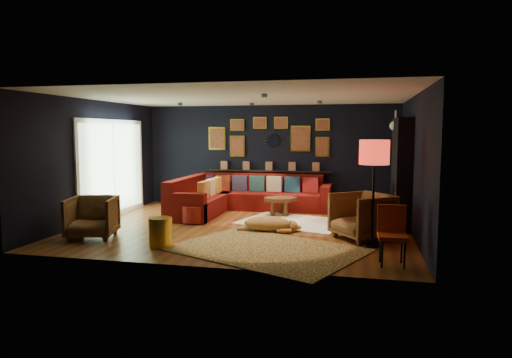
% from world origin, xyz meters
% --- Properties ---
extents(floor, '(6.50, 6.50, 0.00)m').
position_xyz_m(floor, '(0.00, 0.00, 0.00)').
color(floor, brown).
rests_on(floor, ground).
extents(room_walls, '(6.50, 6.50, 6.50)m').
position_xyz_m(room_walls, '(0.00, 0.00, 1.59)').
color(room_walls, black).
rests_on(room_walls, ground).
extents(sectional, '(3.41, 2.69, 0.86)m').
position_xyz_m(sectional, '(-0.61, 1.81, 0.32)').
color(sectional, maroon).
rests_on(sectional, ground).
extents(ledge, '(3.20, 0.12, 0.04)m').
position_xyz_m(ledge, '(0.00, 2.68, 0.92)').
color(ledge, black).
rests_on(ledge, room_walls).
extents(gallery_wall, '(3.15, 0.04, 1.02)m').
position_xyz_m(gallery_wall, '(-0.01, 2.72, 1.81)').
color(gallery_wall, yellow).
rests_on(gallery_wall, room_walls).
extents(sunburst_mirror, '(0.47, 0.16, 0.47)m').
position_xyz_m(sunburst_mirror, '(0.10, 2.72, 1.70)').
color(sunburst_mirror, silver).
rests_on(sunburst_mirror, room_walls).
extents(fireplace, '(0.31, 1.60, 2.20)m').
position_xyz_m(fireplace, '(3.09, 0.90, 1.02)').
color(fireplace, black).
rests_on(fireplace, ground).
extents(deer_head, '(0.50, 0.28, 0.45)m').
position_xyz_m(deer_head, '(3.14, 1.40, 2.05)').
color(deer_head, white).
rests_on(deer_head, fireplace).
extents(sliding_door, '(0.06, 2.80, 2.20)m').
position_xyz_m(sliding_door, '(-3.22, 0.60, 1.10)').
color(sliding_door, white).
rests_on(sliding_door, ground).
extents(ceiling_spots, '(3.30, 2.50, 0.06)m').
position_xyz_m(ceiling_spots, '(-0.00, 0.80, 2.56)').
color(ceiling_spots, black).
rests_on(ceiling_spots, room_walls).
extents(shag_rug, '(2.51, 2.11, 0.03)m').
position_xyz_m(shag_rug, '(0.93, 0.69, 0.01)').
color(shag_rug, white).
rests_on(shag_rug, ground).
extents(leopard_rug, '(3.54, 3.11, 0.02)m').
position_xyz_m(leopard_rug, '(0.80, -1.63, 0.01)').
color(leopard_rug, tan).
rests_on(leopard_rug, ground).
extents(coffee_table, '(0.96, 0.85, 0.40)m').
position_xyz_m(coffee_table, '(0.52, 1.39, 0.35)').
color(coffee_table, '#592E1A').
rests_on(coffee_table, shag_rug).
extents(pouf, '(0.52, 0.52, 0.34)m').
position_xyz_m(pouf, '(-1.11, 0.20, 0.20)').
color(pouf, maroon).
rests_on(pouf, shag_rug).
extents(armchair_left, '(0.98, 0.94, 0.83)m').
position_xyz_m(armchair_left, '(-2.44, -1.50, 0.42)').
color(armchair_left, '#AD7438').
rests_on(armchair_left, ground).
extents(armchair_right, '(1.21, 1.22, 0.92)m').
position_xyz_m(armchair_right, '(2.33, -0.50, 0.46)').
color(armchair_right, '#AD7438').
rests_on(armchair_right, ground).
extents(gold_stool, '(0.39, 0.39, 0.49)m').
position_xyz_m(gold_stool, '(-0.97, -1.80, 0.25)').
color(gold_stool, yellow).
rests_on(gold_stool, ground).
extents(orange_chair, '(0.42, 0.42, 0.86)m').
position_xyz_m(orange_chair, '(2.75, -2.01, 0.51)').
color(orange_chair, black).
rests_on(orange_chair, ground).
extents(floor_lamp, '(0.49, 0.49, 1.79)m').
position_xyz_m(floor_lamp, '(2.50, -1.00, 1.52)').
color(floor_lamp, black).
rests_on(floor_lamp, ground).
extents(dog, '(1.30, 0.72, 0.40)m').
position_xyz_m(dog, '(0.56, -0.28, 0.21)').
color(dog, '#BE9247').
rests_on(dog, leopard_rug).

